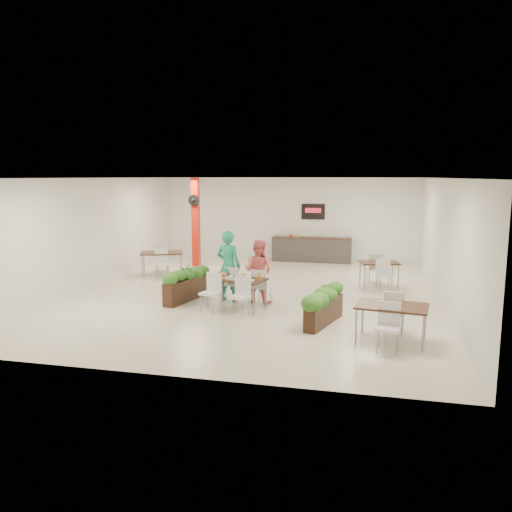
# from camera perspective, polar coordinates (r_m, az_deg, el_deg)

# --- Properties ---
(ground) EXTENTS (12.00, 12.00, 0.00)m
(ground) POSITION_cam_1_polar(r_m,az_deg,el_deg) (14.02, -0.48, -4.29)
(ground) COLOR beige
(ground) RESTS_ON ground
(room_shell) EXTENTS (10.10, 12.10, 3.22)m
(room_shell) POSITION_cam_1_polar(r_m,az_deg,el_deg) (13.69, -0.49, 3.91)
(room_shell) COLOR white
(room_shell) RESTS_ON ground
(red_column) EXTENTS (0.40, 0.41, 3.20)m
(red_column) POSITION_cam_1_polar(r_m,az_deg,el_deg) (18.21, -6.91, 3.98)
(red_column) COLOR red
(red_column) RESTS_ON ground
(service_counter) EXTENTS (3.00, 0.64, 2.20)m
(service_counter) POSITION_cam_1_polar(r_m,az_deg,el_deg) (19.24, 6.36, 0.81)
(service_counter) COLOR #302C2A
(service_counter) RESTS_ON ground
(main_table) EXTENTS (1.58, 1.87, 0.92)m
(main_table) POSITION_cam_1_polar(r_m,az_deg,el_deg) (12.37, -2.26, -3.08)
(main_table) COLOR black
(main_table) RESTS_ON ground
(diner_man) EXTENTS (0.77, 0.60, 1.86)m
(diner_man) POSITION_cam_1_polar(r_m,az_deg,el_deg) (13.03, -3.16, -1.14)
(diner_man) COLOR #249E7C
(diner_man) RESTS_ON ground
(diner_woman) EXTENTS (0.93, 0.80, 1.64)m
(diner_woman) POSITION_cam_1_polar(r_m,az_deg,el_deg) (12.86, 0.27, -1.77)
(diner_woman) COLOR #F36F6C
(diner_woman) RESTS_ON ground
(planter_left) EXTENTS (0.75, 1.85, 0.98)m
(planter_left) POSITION_cam_1_polar(r_m,az_deg,el_deg) (13.28, -7.87, -2.90)
(planter_left) COLOR black
(planter_left) RESTS_ON ground
(planter_right) EXTENTS (0.79, 1.68, 0.90)m
(planter_right) POSITION_cam_1_polar(r_m,az_deg,el_deg) (11.16, 7.80, -5.33)
(planter_right) COLOR black
(planter_right) RESTS_ON ground
(side_table_a) EXTENTS (1.61, 1.66, 0.92)m
(side_table_a) POSITION_cam_1_polar(r_m,az_deg,el_deg) (16.90, -10.71, 0.08)
(side_table_a) COLOR black
(side_table_a) RESTS_ON ground
(side_table_b) EXTENTS (1.25, 1.67, 0.92)m
(side_table_b) POSITION_cam_1_polar(r_m,az_deg,el_deg) (15.17, 13.89, -1.13)
(side_table_b) COLOR black
(side_table_b) RESTS_ON ground
(side_table_c) EXTENTS (1.48, 1.66, 0.92)m
(side_table_c) POSITION_cam_1_polar(r_m,az_deg,el_deg) (10.20, 15.25, -6.04)
(side_table_c) COLOR black
(side_table_c) RESTS_ON ground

